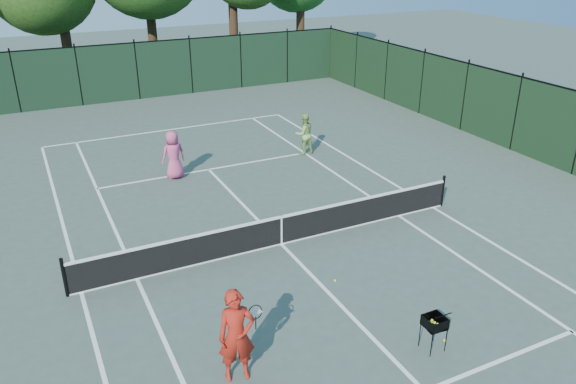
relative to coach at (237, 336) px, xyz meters
name	(u,v)px	position (x,y,z in m)	size (l,w,h in m)	color
ground	(281,244)	(3.07, 4.43, -1.00)	(90.00, 90.00, 0.00)	#414F46
sideline_doubles_left	(81,293)	(-2.42, 4.43, -1.00)	(0.10, 23.77, 0.01)	white
sideline_doubles_right	(433,207)	(8.55, 4.43, -1.00)	(0.10, 23.77, 0.01)	white
sideline_singles_left	(137,279)	(-1.05, 4.43, -1.00)	(0.10, 23.77, 0.01)	white
sideline_singles_right	(399,216)	(7.18, 4.43, -1.00)	(0.10, 23.77, 0.01)	white
baseline_far	(170,130)	(3.07, 16.31, -1.00)	(10.97, 0.10, 0.01)	white
service_line_far	(209,169)	(3.07, 10.83, -1.00)	(8.23, 0.10, 0.01)	white
center_service_line	(281,244)	(3.07, 4.43, -1.00)	(0.10, 12.80, 0.01)	white
tennis_net	(281,230)	(3.07, 4.43, -0.52)	(11.69, 0.09, 1.06)	black
fence_far	(137,72)	(3.07, 22.43, 0.50)	(24.00, 0.05, 3.00)	black
coach	(237,336)	(0.00, 0.00, 0.00)	(1.06, 0.61, 2.00)	#A81F13
player_pink	(173,155)	(1.71, 10.60, -0.11)	(0.93, 0.66, 1.78)	#CA4777
player_green	(304,134)	(7.14, 10.81, -0.16)	(0.83, 0.66, 1.67)	#8DB55A
ball_hopper	(435,322)	(4.00, -1.04, -0.32)	(0.46, 0.46, 0.81)	black
loose_ball_near_cart	(445,340)	(4.40, -0.99, -0.96)	(0.07, 0.07, 0.07)	#BCCF2A
loose_ball_midcourt	(335,281)	(3.46, 2.08, -0.96)	(0.07, 0.07, 0.07)	#DDF432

